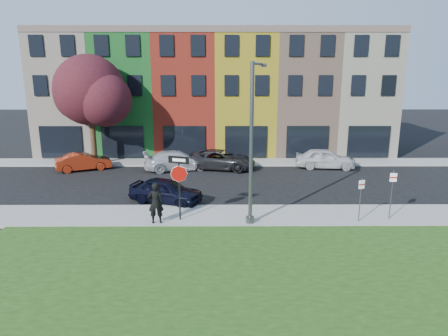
{
  "coord_description": "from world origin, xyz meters",
  "views": [
    {
      "loc": [
        -1.94,
        -15.86,
        7.14
      ],
      "look_at": [
        -1.84,
        4.0,
        2.28
      ],
      "focal_mm": 32.0,
      "sensor_mm": 36.0,
      "label": 1
    }
  ],
  "objects_px": {
    "stop_sign": "(179,175)",
    "street_lamp": "(252,144)",
    "sedan_near": "(166,191)",
    "man": "(156,203)"
  },
  "relations": [
    {
      "from": "stop_sign",
      "to": "sedan_near",
      "type": "bearing_deg",
      "value": 129.77
    },
    {
      "from": "stop_sign",
      "to": "man",
      "type": "distance_m",
      "value": 1.7
    },
    {
      "from": "stop_sign",
      "to": "man",
      "type": "relative_size",
      "value": 1.58
    },
    {
      "from": "man",
      "to": "sedan_near",
      "type": "bearing_deg",
      "value": -95.67
    },
    {
      "from": "stop_sign",
      "to": "street_lamp",
      "type": "height_order",
      "value": "street_lamp"
    },
    {
      "from": "man",
      "to": "stop_sign",
      "type": "bearing_deg",
      "value": -163.75
    },
    {
      "from": "man",
      "to": "sedan_near",
      "type": "relative_size",
      "value": 0.45
    },
    {
      "from": "stop_sign",
      "to": "sedan_near",
      "type": "xyz_separation_m",
      "value": [
        -1.08,
        2.9,
        -1.65
      ]
    },
    {
      "from": "stop_sign",
      "to": "sedan_near",
      "type": "distance_m",
      "value": 3.51
    },
    {
      "from": "man",
      "to": "sedan_near",
      "type": "height_order",
      "value": "man"
    }
  ]
}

